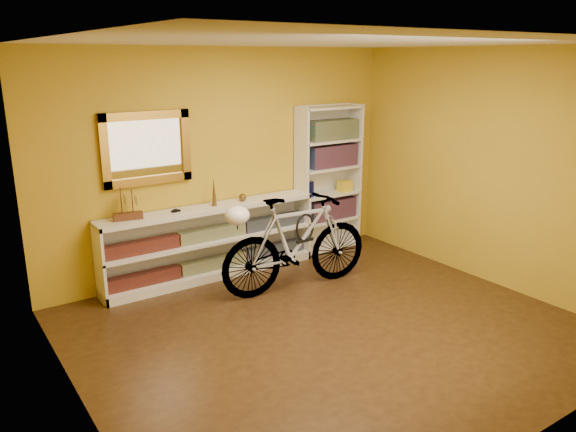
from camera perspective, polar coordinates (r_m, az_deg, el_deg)
floor at (r=5.41m, az=4.27°, el=-11.48°), size 4.50×4.00×0.01m
ceiling at (r=4.81m, az=4.94°, el=17.34°), size 4.50×4.00×0.01m
back_wall at (r=6.59m, az=-6.44°, el=5.50°), size 4.50×0.01×2.60m
left_wall at (r=3.99m, az=-21.60°, el=-2.46°), size 0.01×4.00×2.60m
right_wall at (r=6.57m, az=20.15°, el=4.60°), size 0.01×4.00×2.60m
gilt_mirror at (r=6.13m, az=-14.23°, el=6.71°), size 0.98×0.06×0.78m
wall_socket at (r=7.29m, az=0.14°, el=-1.91°), size 0.09×0.02×0.09m
console_unit at (r=6.51m, az=-7.81°, el=-2.64°), size 2.60×0.35×0.85m
cd_row_lower at (r=6.58m, az=-7.64°, el=-4.79°), size 2.50×0.13×0.14m
cd_row_upper at (r=6.46m, az=-7.76°, el=-1.76°), size 2.50×0.13×0.14m
model_ship at (r=6.00m, az=-16.12°, el=1.27°), size 0.31×0.16×0.36m
toy_car at (r=6.22m, az=-11.35°, el=0.42°), size 0.00×0.00×0.00m
bronze_ornament at (r=6.37m, az=-7.57°, el=2.51°), size 0.06×0.06×0.34m
decorative_orb at (r=6.57m, az=-4.66°, el=1.90°), size 0.09×0.09×0.09m
bookcase at (r=7.29m, az=4.13°, el=3.75°), size 0.90×0.30×1.90m
book_row_a at (r=7.41m, az=4.37°, el=0.74°), size 0.70×0.22×0.26m
book_row_b at (r=7.26m, az=4.49°, el=6.15°), size 0.70×0.22×0.28m
book_row_c at (r=7.21m, az=4.55°, el=8.78°), size 0.70×0.22×0.25m
travel_mug at (r=7.11m, az=2.32°, el=2.77°), size 0.09×0.09×0.20m
red_tin at (r=7.09m, az=2.79°, el=8.41°), size 0.17×0.17×0.18m
yellow_bag at (r=7.44m, az=5.82°, el=3.06°), size 0.18×0.12×0.14m
bicycle at (r=6.09m, az=0.86°, el=-2.75°), size 0.64×1.85×1.07m
helmet at (r=5.67m, az=-5.21°, el=0.05°), size 0.26×0.25×0.20m
u_lock at (r=6.09m, az=1.74°, el=-1.17°), size 0.24×0.03×0.24m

